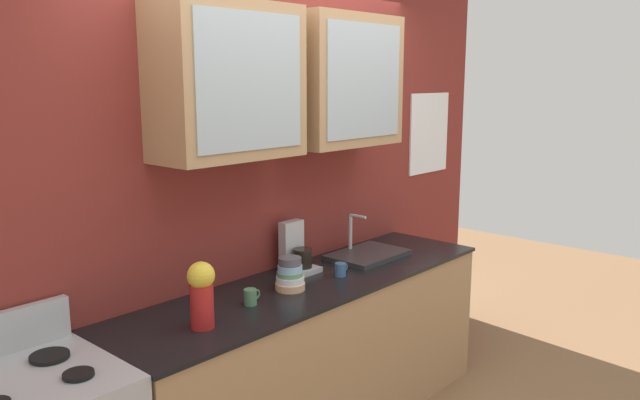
{
  "coord_description": "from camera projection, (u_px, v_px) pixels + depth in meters",
  "views": [
    {
      "loc": [
        -2.45,
        -2.27,
        2.0
      ],
      "look_at": [
        0.06,
        0.0,
        1.34
      ],
      "focal_mm": 35.45,
      "sensor_mm": 36.0,
      "label": 1
    }
  ],
  "objects": [
    {
      "name": "back_wall_unit",
      "position": [
        271.0,
        166.0,
        3.59
      ],
      "size": [
        4.34,
        0.45,
        2.68
      ],
      "color": "maroon",
      "rests_on": "ground_plane"
    },
    {
      "name": "counter",
      "position": [
        312.0,
        356.0,
        3.57
      ],
      "size": [
        2.47,
        0.66,
        0.89
      ],
      "color": "#A87F56",
      "rests_on": "ground_plane"
    },
    {
      "name": "sink_faucet",
      "position": [
        367.0,
        254.0,
        3.96
      ],
      "size": [
        0.49,
        0.34,
        0.26
      ],
      "color": "#2D2D30",
      "rests_on": "counter"
    },
    {
      "name": "bowl_stack",
      "position": [
        290.0,
        275.0,
        3.34
      ],
      "size": [
        0.16,
        0.16,
        0.18
      ],
      "color": "#E0AD7F",
      "rests_on": "counter"
    },
    {
      "name": "vase",
      "position": [
        202.0,
        292.0,
        2.81
      ],
      "size": [
        0.12,
        0.12,
        0.31
      ],
      "color": "#B21E1E",
      "rests_on": "counter"
    },
    {
      "name": "cup_near_sink",
      "position": [
        341.0,
        269.0,
        3.58
      ],
      "size": [
        0.1,
        0.06,
        0.08
      ],
      "color": "#38608C",
      "rests_on": "counter"
    },
    {
      "name": "cup_near_bowls",
      "position": [
        251.0,
        297.0,
        3.12
      ],
      "size": [
        0.1,
        0.06,
        0.08
      ],
      "color": "#4C7F59",
      "rests_on": "counter"
    },
    {
      "name": "coffee_maker",
      "position": [
        296.0,
        253.0,
        3.66
      ],
      "size": [
        0.17,
        0.2,
        0.29
      ],
      "color": "#B7B7BC",
      "rests_on": "counter"
    }
  ]
}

